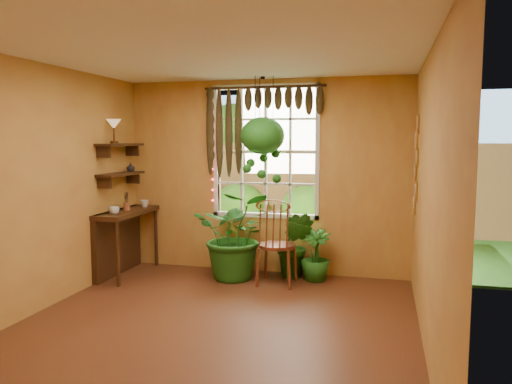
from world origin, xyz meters
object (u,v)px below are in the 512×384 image
windsor_chair (276,256)px  potted_plant_left (236,235)px  potted_plant_mid (295,245)px  counter_ledge (121,235)px  hanging_basket (263,140)px

windsor_chair → potted_plant_left: windsor_chair is taller
windsor_chair → potted_plant_mid: 0.44m
counter_ledge → potted_plant_left: size_ratio=1.00×
counter_ledge → windsor_chair: size_ratio=0.93×
counter_ledge → windsor_chair: 2.21m
counter_ledge → potted_plant_mid: size_ratio=1.33×
counter_ledge → hanging_basket: hanging_basket is taller
windsor_chair → hanging_basket: bearing=129.2°
counter_ledge → hanging_basket: bearing=11.3°
potted_plant_left → potted_plant_mid: bearing=19.8°
potted_plant_left → hanging_basket: 1.31m
windsor_chair → hanging_basket: (-0.27, 0.34, 1.48)m
windsor_chair → counter_ledge: bearing=-177.7°
windsor_chair → potted_plant_mid: (0.17, 0.40, 0.08)m
windsor_chair → potted_plant_left: 0.63m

